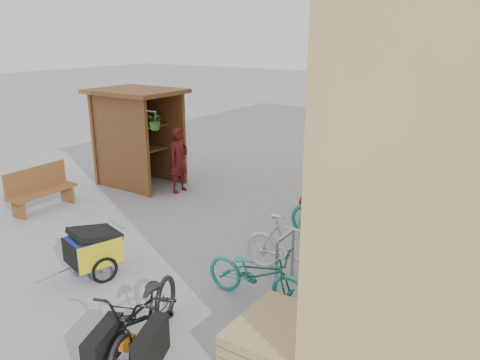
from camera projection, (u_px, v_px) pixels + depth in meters
The scene contains 17 objects.
ground at pixel (170, 250), 8.32m from camera, with size 80.00×80.00×0.00m, color gray.
kiosk at pixel (135, 124), 11.55m from camera, with size 2.49×1.65×2.40m.
bike_rack at pixel (345, 208), 8.86m from camera, with size 0.05×5.35×0.86m.
pallet_stack at pixel (280, 339), 5.56m from camera, with size 1.00×1.20×0.40m.
bench at pixel (41, 188), 10.11m from camera, with size 0.51×1.51×0.95m.
shopping_carts at pixel (434, 161), 11.79m from camera, with size 0.59×2.33×1.05m.
child_trailer at pixel (93, 248), 7.39m from camera, with size 0.88×1.39×0.80m.
cargo_bike at pixel (144, 318), 5.46m from camera, with size 1.33×2.05×1.02m.
person_kiosk at pixel (179, 160), 11.18m from camera, with size 0.58×0.38×1.58m, color maroon.
bike_0 at pixel (256, 274), 6.64m from camera, with size 0.56×1.60×0.84m, color teal.
bike_1 at pixel (291, 247), 7.32m from camera, with size 0.46×1.63×0.98m, color silver.
bike_2 at pixel (335, 228), 8.13m from camera, with size 0.59×1.70×0.89m, color teal.
bike_3 at pixel (335, 215), 8.52m from camera, with size 0.48×1.69×1.02m, color teal.
bike_4 at pixel (344, 201), 9.31m from camera, with size 0.64×1.85×0.97m, color maroon.
bike_5 at pixel (352, 195), 9.58m from camera, with size 0.48×1.69×1.02m, color #C57F89.
bike_6 at pixel (380, 191), 10.13m from camera, with size 0.57×1.63×0.85m, color #BCBCC1.
bike_7 at pixel (381, 179), 10.52m from camera, with size 0.51×1.81×1.09m, color #BCBCC1.
Camera 1 is at (5.24, -5.61, 3.67)m, focal length 35.00 mm.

